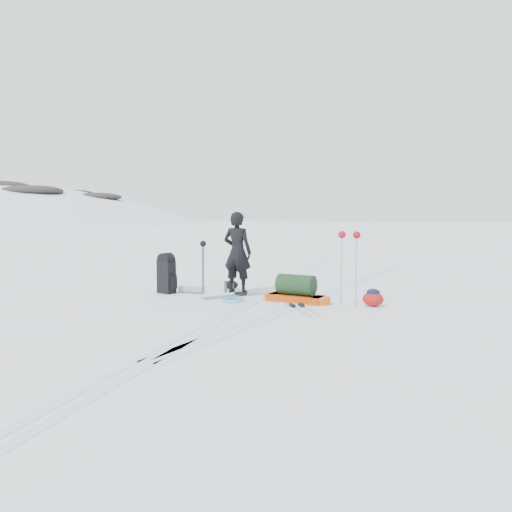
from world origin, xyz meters
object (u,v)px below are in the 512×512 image
Objects in this scene: expedition_rucksack at (169,275)px; pulk_sled at (296,291)px; skier at (237,252)px; ski_poles_black at (203,250)px.

pulk_sled is at bearing 13.31° from expedition_rucksack.
ski_poles_black is at bearing 16.11° from skier.
skier reaches higher than pulk_sled.
ski_poles_black is at bearing 50.71° from expedition_rucksack.
expedition_rucksack reaches higher than pulk_sled.
expedition_rucksack is 1.00m from ski_poles_black.
skier is 1.22× the size of pulk_sled.
pulk_sled is 1.28× the size of ski_poles_black.
skier is 1.56× the size of ski_poles_black.
skier is at bearing -1.78° from ski_poles_black.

